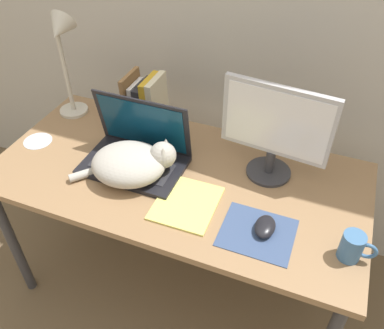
% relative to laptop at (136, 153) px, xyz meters
% --- Properties ---
extents(desk, '(1.45, 0.70, 0.72)m').
position_rel_laptop_xyz_m(desk, '(0.18, -0.00, -0.12)').
color(desk, '#93704C').
rests_on(desk, ground_plane).
extents(laptop, '(0.40, 0.25, 0.27)m').
position_rel_laptop_xyz_m(laptop, '(0.00, 0.00, 0.00)').
color(laptop, black).
rests_on(laptop, desk).
extents(cat, '(0.37, 0.30, 0.14)m').
position_rel_laptop_xyz_m(cat, '(0.02, -0.08, 0.01)').
color(cat, '#B2ADA3').
rests_on(cat, desk).
extents(external_monitor, '(0.40, 0.17, 0.38)m').
position_rel_laptop_xyz_m(external_monitor, '(0.50, 0.13, 0.16)').
color(external_monitor, '#333338').
rests_on(external_monitor, desk).
extents(mousepad, '(0.24, 0.21, 0.00)m').
position_rel_laptop_xyz_m(mousepad, '(0.54, -0.18, -0.05)').
color(mousepad, '#384C75').
rests_on(mousepad, desk).
extents(computer_mouse, '(0.07, 0.10, 0.03)m').
position_rel_laptop_xyz_m(computer_mouse, '(0.56, -0.16, -0.03)').
color(computer_mouse, black).
rests_on(computer_mouse, mousepad).
extents(book_row, '(0.16, 0.15, 0.24)m').
position_rel_laptop_xyz_m(book_row, '(-0.08, 0.26, 0.06)').
color(book_row, olive).
rests_on(book_row, desk).
extents(desk_lamp, '(0.17, 0.17, 0.49)m').
position_rel_laptop_xyz_m(desk_lamp, '(-0.41, 0.19, 0.28)').
color(desk_lamp, beige).
rests_on(desk_lamp, desk).
extents(notepad, '(0.22, 0.25, 0.01)m').
position_rel_laptop_xyz_m(notepad, '(0.27, -0.14, -0.05)').
color(notepad, '#E5DB6B').
rests_on(notepad, desk).
extents(mug, '(0.11, 0.07, 0.10)m').
position_rel_laptop_xyz_m(mug, '(0.83, -0.16, -0.00)').
color(mug, teal).
rests_on(mug, desk).
extents(cd_disc, '(0.12, 0.12, 0.00)m').
position_rel_laptop_xyz_m(cd_disc, '(-0.46, -0.03, -0.05)').
color(cd_disc, silver).
rests_on(cd_disc, desk).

